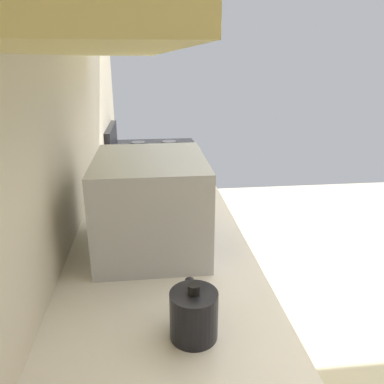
{
  "coord_description": "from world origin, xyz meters",
  "views": [
    {
      "loc": [
        -1.55,
        1.35,
        1.56
      ],
      "look_at": [
        -0.66,
        1.25,
        1.24
      ],
      "focal_mm": 35.35,
      "sensor_mm": 36.0,
      "label": 1
    }
  ],
  "objects": [
    {
      "name": "microwave",
      "position": [
        -0.29,
        1.35,
        1.07
      ],
      "size": [
        0.46,
        0.39,
        0.34
      ],
      "color": "#B7BABF",
      "rests_on": "counter_run"
    },
    {
      "name": "bowl",
      "position": [
        0.55,
        1.26,
        0.94
      ],
      "size": [
        0.14,
        0.14,
        0.05
      ],
      "color": "#4C8CBF",
      "rests_on": "counter_run"
    },
    {
      "name": "kettle",
      "position": [
        -0.79,
        1.26,
        0.97
      ],
      "size": [
        0.16,
        0.12,
        0.15
      ],
      "color": "black",
      "rests_on": "counter_run"
    },
    {
      "name": "oven_range",
      "position": [
        1.27,
        1.32,
        0.47
      ],
      "size": [
        0.62,
        0.68,
        1.09
      ],
      "color": "black",
      "rests_on": "ground_plane"
    },
    {
      "name": "wall_back",
      "position": [
        0.0,
        1.71,
        1.28
      ],
      "size": [
        3.73,
        0.12,
        2.56
      ],
      "primitive_type": "cube",
      "color": "beige",
      "rests_on": "ground_plane"
    },
    {
      "name": "counter_run",
      "position": [
        -0.42,
        1.33,
        0.45
      ],
      "size": [
        2.76,
        0.67,
        0.91
      ],
      "color": "#F3D37F",
      "rests_on": "ground_plane"
    }
  ]
}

